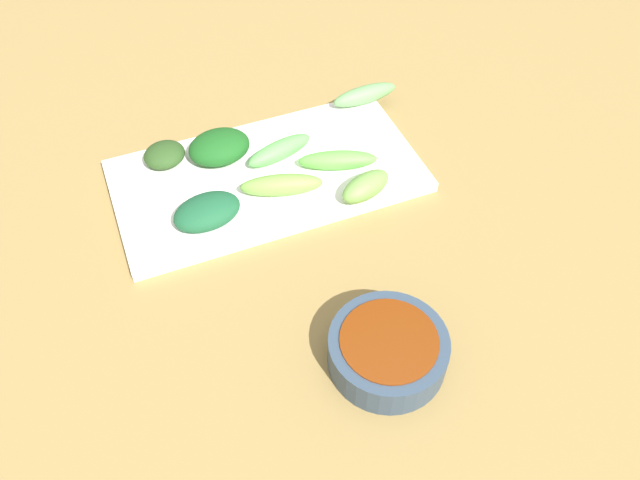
{
  "coord_description": "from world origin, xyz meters",
  "views": [
    {
      "loc": [
        -0.38,
        0.13,
        0.51
      ],
      "look_at": [
        -0.01,
        -0.02,
        0.05
      ],
      "focal_mm": 35.82,
      "sensor_mm": 36.0,
      "label": 1
    }
  ],
  "objects": [
    {
      "name": "broccoli_leafy_1",
      "position": [
        0.17,
        0.09,
        0.04
      ],
      "size": [
        0.05,
        0.05,
        0.02
      ],
      "primitive_type": "ellipsoid",
      "rotation": [
        0.0,
        0.0,
        0.24
      ],
      "color": "#29491E",
      "rests_on": "serving_plate"
    },
    {
      "name": "serving_plate",
      "position": [
        0.11,
        -0.01,
        0.03
      ],
      "size": [
        0.17,
        0.33,
        0.01
      ],
      "primitive_type": "cube",
      "color": "white",
      "rests_on": "tabletop"
    },
    {
      "name": "tabletop",
      "position": [
        0.0,
        0.0,
        0.01
      ],
      "size": [
        2.1,
        2.1,
        0.02
      ],
      "primitive_type": "cube",
      "color": "olive",
      "rests_on": "ground"
    },
    {
      "name": "broccoli_stalk_2",
      "position": [
        0.04,
        -0.09,
        0.04
      ],
      "size": [
        0.05,
        0.07,
        0.03
      ],
      "primitive_type": "ellipsoid",
      "rotation": [
        0.0,
        0.0,
        0.32
      ],
      "color": "#6FA349",
      "rests_on": "serving_plate"
    },
    {
      "name": "broccoli_leafy_6",
      "position": [
        0.07,
        0.07,
        0.04
      ],
      "size": [
        0.06,
        0.08,
        0.03
      ],
      "primitive_type": "ellipsoid",
      "rotation": [
        0.0,
        0.0,
        0.13
      ],
      "color": "#1B5633",
      "rests_on": "serving_plate"
    },
    {
      "name": "broccoli_stalk_0",
      "position": [
        0.09,
        -0.08,
        0.04
      ],
      "size": [
        0.05,
        0.09,
        0.02
      ],
      "primitive_type": "ellipsoid",
      "rotation": [
        0.0,
        0.0,
        -0.33
      ],
      "color": "#60B945",
      "rests_on": "serving_plate"
    },
    {
      "name": "broccoli_leafy_5",
      "position": [
        0.16,
        0.03,
        0.05
      ],
      "size": [
        0.06,
        0.07,
        0.03
      ],
      "primitive_type": "ellipsoid",
      "rotation": [
        0.0,
        0.0,
        0.04
      ],
      "color": "#1A571C",
      "rests_on": "serving_plate"
    },
    {
      "name": "broccoli_stalk_4",
      "position": [
        0.08,
        -0.01,
        0.04
      ],
      "size": [
        0.05,
        0.09,
        0.02
      ],
      "primitive_type": "ellipsoid",
      "rotation": [
        0.0,
        0.0,
        -0.28
      ],
      "color": "#75AE44",
      "rests_on": "serving_plate"
    },
    {
      "name": "broccoli_stalk_3",
      "position": [
        0.19,
        -0.16,
        0.04
      ],
      "size": [
        0.03,
        0.08,
        0.02
      ],
      "primitive_type": "ellipsoid",
      "rotation": [
        0.0,
        0.0,
        0.05
      ],
      "color": "#66A05B",
      "rests_on": "serving_plate"
    },
    {
      "name": "broccoli_stalk_7",
      "position": [
        0.13,
        -0.03,
        0.04
      ],
      "size": [
        0.04,
        0.08,
        0.02
      ],
      "primitive_type": "ellipsoid",
      "rotation": [
        0.0,
        0.0,
        0.25
      ],
      "color": "#5FBC55",
      "rests_on": "serving_plate"
    },
    {
      "name": "sauce_bowl",
      "position": [
        -0.14,
        -0.03,
        0.04
      ],
      "size": [
        0.1,
        0.1,
        0.03
      ],
      "color": "#314356",
      "rests_on": "tabletop"
    }
  ]
}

